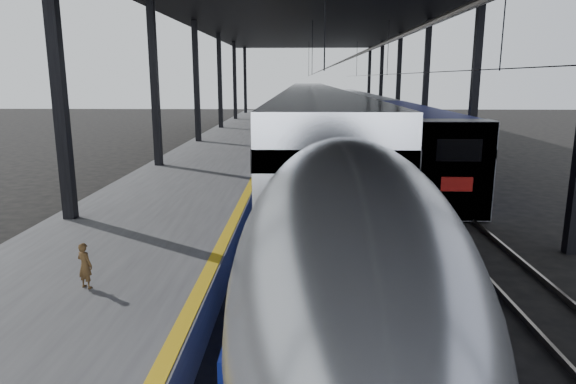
{
  "coord_description": "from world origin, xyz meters",
  "views": [
    {
      "loc": [
        1.38,
        -10.19,
        5.24
      ],
      "look_at": [
        0.97,
        4.39,
        2.0
      ],
      "focal_mm": 32.0,
      "sensor_mm": 36.0,
      "label": 1
    }
  ],
  "objects": [
    {
      "name": "platform",
      "position": [
        -3.5,
        20.0,
        0.5
      ],
      "size": [
        6.0,
        80.0,
        1.0
      ],
      "primitive_type": "cube",
      "color": "#4C4C4F",
      "rests_on": "ground"
    },
    {
      "name": "second_train",
      "position": [
        7.0,
        35.52,
        1.9
      ],
      "size": [
        2.72,
        56.05,
        3.75
      ],
      "color": "navy",
      "rests_on": "ground"
    },
    {
      "name": "tgv_train",
      "position": [
        2.0,
        23.71,
        2.17
      ],
      "size": [
        3.23,
        65.2,
        4.64
      ],
      "color": "#B6B9BE",
      "rests_on": "ground"
    },
    {
      "name": "canopy",
      "position": [
        1.9,
        20.0,
        9.12
      ],
      "size": [
        18.0,
        75.0,
        9.47
      ],
      "color": "black",
      "rests_on": "ground"
    },
    {
      "name": "rails",
      "position": [
        4.5,
        20.0,
        0.08
      ],
      "size": [
        6.52,
        80.0,
        0.16
      ],
      "color": "slate",
      "rests_on": "ground"
    },
    {
      "name": "ground",
      "position": [
        0.0,
        0.0,
        0.0
      ],
      "size": [
        160.0,
        160.0,
        0.0
      ],
      "primitive_type": "plane",
      "color": "black",
      "rests_on": "ground"
    },
    {
      "name": "child",
      "position": [
        -3.07,
        -0.37,
        1.48
      ],
      "size": [
        0.42,
        0.36,
        0.97
      ],
      "primitive_type": "imported",
      "rotation": [
        0.0,
        0.0,
        2.72
      ],
      "color": "#4E351A",
      "rests_on": "platform"
    },
    {
      "name": "yellow_strip",
      "position": [
        -0.7,
        20.0,
        1.0
      ],
      "size": [
        0.3,
        80.0,
        0.01
      ],
      "primitive_type": "cube",
      "color": "yellow",
      "rests_on": "platform"
    }
  ]
}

